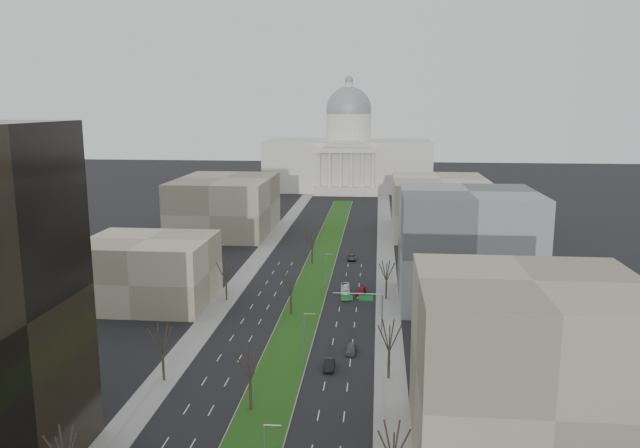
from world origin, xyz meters
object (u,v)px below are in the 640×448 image
Objects in this scene: car_red at (361,291)px; car_grey_far at (352,257)px; car_black at (329,364)px; car_grey_near at (351,349)px; box_van at (345,291)px.

car_grey_far is at bearing 106.40° from car_red.
car_red is (3.91, 40.67, -0.10)m from car_black.
car_grey_near is 0.94× the size of car_red.
car_red is at bearing 25.81° from box_van.
box_van is (-3.42, -1.87, 0.48)m from car_red.
car_grey_near is 33.75m from car_red.
car_grey_far is (-3.48, 30.82, 0.05)m from car_red.
car_black is 38.81m from box_van.
car_red is at bearing -88.56° from car_grey_far.
car_grey_far is at bearing 94.76° from car_grey_near.
car_red is 3.93m from box_van.
box_van is at bearing 88.13° from car_black.
car_grey_far is 0.62× the size of box_van.
car_black is at bearing -95.34° from car_grey_far.
car_grey_far is (-2.76, 64.57, -0.02)m from car_grey_near.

